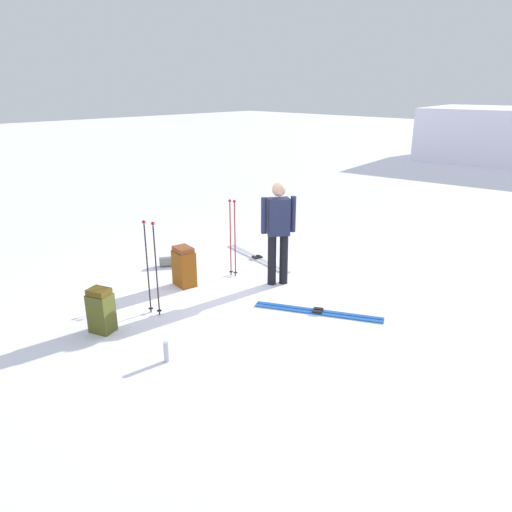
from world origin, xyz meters
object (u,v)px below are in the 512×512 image
(ski_pair_far, at_px, (318,312))
(sleeping_mat_rolled, at_px, (175,261))
(ski_poles_planted_near, at_px, (152,264))
(ski_pair_near, at_px, (257,258))
(thermos_bottle, at_px, (166,352))
(backpack_large_dark, at_px, (101,311))
(skier_standing, at_px, (278,228))
(ski_poles_planted_far, at_px, (233,234))
(backpack_bright, at_px, (184,267))

(ski_pair_far, distance_m, sleeping_mat_rolled, 3.08)
(ski_poles_planted_near, xyz_separation_m, sleeping_mat_rolled, (-1.38, 1.38, -0.68))
(ski_pair_near, xyz_separation_m, thermos_bottle, (1.73, -3.35, 0.12))
(ski_poles_planted_near, height_order, thermos_bottle, ski_poles_planted_near)
(backpack_large_dark, bearing_deg, skier_standing, 78.53)
(ski_poles_planted_near, bearing_deg, ski_pair_near, 101.64)
(ski_pair_near, distance_m, ski_poles_planted_near, 2.86)
(ski_pair_near, xyz_separation_m, ski_poles_planted_far, (0.29, -0.90, 0.73))
(ski_pair_far, xyz_separation_m, ski_poles_planted_far, (-1.94, 0.14, 0.73))
(backpack_large_dark, height_order, thermos_bottle, backpack_large_dark)
(backpack_large_dark, distance_m, sleeping_mat_rolled, 2.56)
(ski_pair_near, bearing_deg, thermos_bottle, -62.62)
(skier_standing, bearing_deg, ski_poles_planted_far, -161.14)
(skier_standing, bearing_deg, thermos_bottle, -76.56)
(ski_poles_planted_near, height_order, ski_poles_planted_far, ski_poles_planted_near)
(backpack_large_dark, relative_size, thermos_bottle, 2.37)
(ski_pair_near, height_order, backpack_large_dark, backpack_large_dark)
(skier_standing, xyz_separation_m, ski_pair_near, (-1.08, 0.63, -0.94))
(ski_poles_planted_far, bearing_deg, backpack_bright, -107.40)
(ski_pair_near, height_order, backpack_bright, backpack_bright)
(backpack_bright, height_order, thermos_bottle, backpack_bright)
(skier_standing, height_order, sleeping_mat_rolled, skier_standing)
(ski_poles_planted_near, bearing_deg, ski_pair_far, 44.71)
(skier_standing, bearing_deg, sleeping_mat_rolled, -160.13)
(skier_standing, distance_m, sleeping_mat_rolled, 2.21)
(ski_pair_near, relative_size, ski_pair_far, 1.08)
(ski_poles_planted_far, distance_m, sleeping_mat_rolled, 1.36)
(sleeping_mat_rolled, distance_m, thermos_bottle, 3.26)
(backpack_large_dark, bearing_deg, backpack_bright, 105.16)
(ski_pair_near, height_order, ski_poles_planted_near, ski_poles_planted_near)
(backpack_large_dark, height_order, backpack_bright, backpack_bright)
(sleeping_mat_rolled, bearing_deg, ski_pair_near, 58.00)
(backpack_bright, distance_m, ski_poles_planted_far, 0.99)
(ski_poles_planted_far, xyz_separation_m, thermos_bottle, (1.44, -2.45, -0.62))
(backpack_bright, relative_size, ski_poles_planted_far, 0.49)
(backpack_bright, height_order, sleeping_mat_rolled, backpack_bright)
(sleeping_mat_rolled, xyz_separation_m, thermos_bottle, (2.56, -2.03, 0.04))
(backpack_large_dark, bearing_deg, ski_pair_far, 54.80)
(ski_pair_far, height_order, ski_poles_planted_far, ski_poles_planted_far)
(sleeping_mat_rolled, bearing_deg, backpack_bright, -26.81)
(ski_poles_planted_far, relative_size, sleeping_mat_rolled, 2.45)
(ski_pair_near, bearing_deg, ski_poles_planted_far, -71.86)
(skier_standing, bearing_deg, ski_pair_far, -19.43)
(ski_pair_far, relative_size, ski_poles_planted_near, 1.26)
(ski_pair_far, distance_m, backpack_large_dark, 3.03)
(thermos_bottle, bearing_deg, ski_pair_near, 117.38)
(ski_poles_planted_far, bearing_deg, skier_standing, 18.86)
(ski_poles_planted_near, bearing_deg, skier_standing, 75.73)
(thermos_bottle, bearing_deg, ski_pair_far, 77.67)
(backpack_bright, bearing_deg, ski_pair_far, 17.89)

